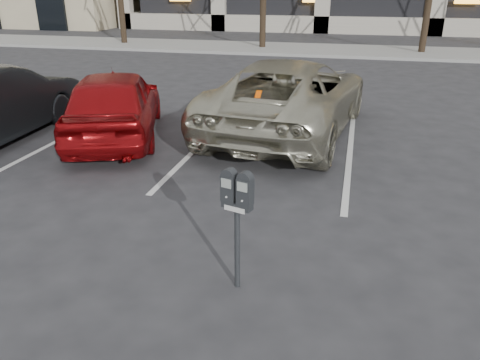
% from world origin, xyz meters
% --- Properties ---
extents(ground, '(140.00, 140.00, 0.00)m').
position_xyz_m(ground, '(0.00, 0.00, 0.00)').
color(ground, '#28282B').
rests_on(ground, ground).
extents(sidewalk, '(80.00, 4.00, 0.12)m').
position_xyz_m(sidewalk, '(0.00, 16.00, 0.06)').
color(sidewalk, gray).
rests_on(sidewalk, ground).
extents(stall_lines, '(16.90, 5.20, 0.00)m').
position_xyz_m(stall_lines, '(-1.40, 2.30, 0.01)').
color(stall_lines, silver).
rests_on(stall_lines, ground).
extents(parking_meter, '(0.34, 0.20, 1.25)m').
position_xyz_m(parking_meter, '(0.40, -2.12, 0.96)').
color(parking_meter, black).
rests_on(parking_meter, ground).
extents(suv_silver, '(3.09, 5.63, 1.50)m').
position_xyz_m(suv_silver, '(0.10, 3.36, 0.75)').
color(suv_silver, beige).
rests_on(suv_silver, ground).
extents(car_red, '(2.93, 4.35, 1.38)m').
position_xyz_m(car_red, '(-3.17, 2.17, 0.69)').
color(car_red, '#9C0E11').
rests_on(car_red, ground).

